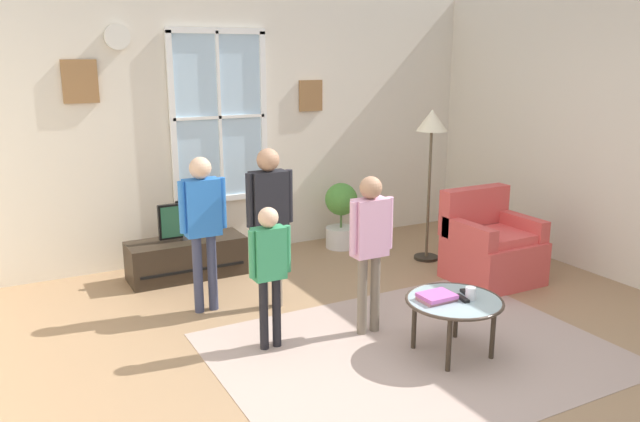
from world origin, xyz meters
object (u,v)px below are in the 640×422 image
object	(u,v)px
television	(185,220)
remote_near_cup	(462,298)
armchair	(490,247)
potted_plant_by_window	(341,213)
floor_lamp	(431,135)
coffee_table	(454,303)
book_stack	(437,297)
person_pink_shirt	(370,237)
tv_stand	(187,258)
person_black_shirt	(269,210)
person_green_shirt	(269,262)
remote_near_books	(466,293)
person_blue_shirt	(203,216)
cup	(471,293)

from	to	relation	value
television	remote_near_cup	size ratio (longest dim) A/B	3.64
armchair	potted_plant_by_window	xyz separation A→B (m)	(-0.74, 1.60, 0.07)
potted_plant_by_window	floor_lamp	bearing A→B (deg)	-53.02
television	coffee_table	distance (m)	2.82
book_stack	person_pink_shirt	xyz separation A→B (m)	(-0.23, 0.55, 0.34)
tv_stand	floor_lamp	distance (m)	2.76
person_pink_shirt	person_black_shirt	distance (m)	0.96
armchair	person_pink_shirt	size ratio (longest dim) A/B	0.69
television	book_stack	distance (m)	2.72
floor_lamp	person_green_shirt	bearing A→B (deg)	-153.80
tv_stand	coffee_table	world-z (taller)	coffee_table
coffee_table	person_black_shirt	bearing A→B (deg)	119.89
coffee_table	armchair	bearing A→B (deg)	38.39
remote_near_books	person_blue_shirt	world-z (taller)	person_blue_shirt
tv_stand	armchair	distance (m)	2.96
tv_stand	person_pink_shirt	size ratio (longest dim) A/B	0.90
book_stack	person_green_shirt	distance (m)	1.23
person_green_shirt	potted_plant_by_window	xyz separation A→B (m)	(1.73, 1.94, -0.28)
person_pink_shirt	person_green_shirt	distance (m)	0.80
floor_lamp	book_stack	bearing A→B (deg)	-125.95
book_stack	person_blue_shirt	size ratio (longest dim) A/B	0.19
person_black_shirt	person_blue_shirt	size ratio (longest dim) A/B	1.04
book_stack	person_green_shirt	xyz separation A→B (m)	(-1.01, 0.66, 0.23)
coffee_table	television	bearing A→B (deg)	116.03
remote_near_cup	book_stack	bearing A→B (deg)	155.23
armchair	cup	size ratio (longest dim) A/B	9.21
person_blue_shirt	coffee_table	bearing A→B (deg)	-50.54
book_stack	person_black_shirt	distance (m)	1.60
book_stack	person_pink_shirt	size ratio (longest dim) A/B	0.21
television	remote_near_books	size ratio (longest dim) A/B	3.64
armchair	remote_near_cup	distance (m)	1.69
coffee_table	person_pink_shirt	distance (m)	0.80
television	floor_lamp	distance (m)	2.63
remote_near_books	floor_lamp	xyz separation A→B (m)	(1.05, 1.82, 0.90)
person_blue_shirt	floor_lamp	size ratio (longest dim) A/B	0.84
television	potted_plant_by_window	distance (m)	1.84
tv_stand	coffee_table	bearing A→B (deg)	-63.99
book_stack	person_blue_shirt	bearing A→B (deg)	127.71
remote_near_books	person_black_shirt	world-z (taller)	person_black_shirt
tv_stand	potted_plant_by_window	xyz separation A→B (m)	(1.83, 0.13, 0.21)
television	remote_near_books	distance (m)	2.85
tv_stand	person_green_shirt	distance (m)	1.88
armchair	person_green_shirt	bearing A→B (deg)	-172.07
person_pink_shirt	potted_plant_by_window	size ratio (longest dim) A/B	1.69
person_pink_shirt	person_black_shirt	size ratio (longest dim) A/B	0.90
television	coffee_table	world-z (taller)	television
person_black_shirt	floor_lamp	xyz separation A→B (m)	(2.01, 0.43, 0.46)
cup	armchair	bearing A→B (deg)	41.99
tv_stand	floor_lamp	xyz separation A→B (m)	(2.42, -0.67, 1.14)
remote_near_cup	remote_near_books	bearing A→B (deg)	34.06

